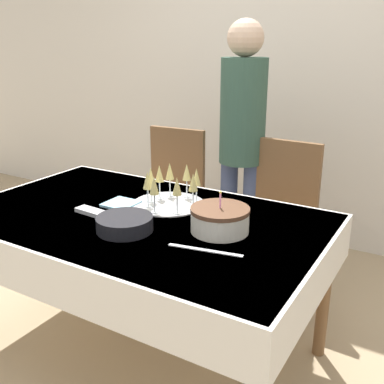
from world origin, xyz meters
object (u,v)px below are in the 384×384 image
object	(u,v)px
birthday_cake	(220,220)
plate_stack_main	(125,224)
champagne_tray	(170,188)
person_standing	(242,131)
dining_chair_far_right	(278,216)
dining_chair_far_left	(170,195)

from	to	relation	value
birthday_cake	plate_stack_main	world-z (taller)	birthday_cake
champagne_tray	person_standing	world-z (taller)	person_standing
birthday_cake	champagne_tray	world-z (taller)	same
dining_chair_far_right	champagne_tray	bearing A→B (deg)	-117.51
dining_chair_far_left	champagne_tray	xyz separation A→B (m)	(0.43, -0.64, 0.30)
birthday_cake	person_standing	world-z (taller)	person_standing
champagne_tray	plate_stack_main	world-z (taller)	champagne_tray
dining_chair_far_right	champagne_tray	distance (m)	0.78
plate_stack_main	person_standing	distance (m)	1.16
dining_chair_far_right	birthday_cake	distance (m)	0.85
birthday_cake	person_standing	size ratio (longest dim) A/B	0.15
birthday_cake	plate_stack_main	size ratio (longest dim) A/B	1.04
champagne_tray	dining_chair_far_left	bearing A→B (deg)	123.68
dining_chair_far_right	champagne_tray	size ratio (longest dim) A/B	2.70
dining_chair_far_right	person_standing	distance (m)	0.56
dining_chair_far_left	champagne_tray	distance (m)	0.83
person_standing	birthday_cake	bearing A→B (deg)	-70.43
dining_chair_far_left	person_standing	distance (m)	0.66
dining_chair_far_left	birthday_cake	world-z (taller)	dining_chair_far_left
dining_chair_far_right	champagne_tray	xyz separation A→B (m)	(-0.33, -0.64, 0.30)
plate_stack_main	birthday_cake	bearing A→B (deg)	29.39
dining_chair_far_right	plate_stack_main	size ratio (longest dim) A/B	4.03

